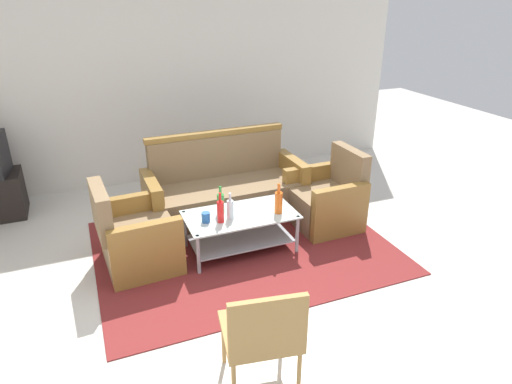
{
  "coord_description": "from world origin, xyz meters",
  "views": [
    {
      "loc": [
        -1.28,
        -3.0,
        2.44
      ],
      "look_at": [
        0.21,
        0.71,
        0.65
      ],
      "focal_mm": 31.74,
      "sensor_mm": 36.0,
      "label": 1
    }
  ],
  "objects": [
    {
      "name": "bottle_red",
      "position": [
        -0.16,
        0.68,
        0.53
      ],
      "size": [
        0.07,
        0.07,
        0.3
      ],
      "color": "red",
      "rests_on": "coffee_table"
    },
    {
      "name": "cup",
      "position": [
        -0.29,
        0.73,
        0.46
      ],
      "size": [
        0.08,
        0.08,
        0.1
      ],
      "primitive_type": "cylinder",
      "color": "#2659A5",
      "rests_on": "coffee_table"
    },
    {
      "name": "rug",
      "position": [
        0.11,
        0.81,
        0.01
      ],
      "size": [
        2.93,
        2.26,
        0.01
      ],
      "primitive_type": "cube",
      "color": "maroon",
      "rests_on": "ground"
    },
    {
      "name": "wall_back",
      "position": [
        0.0,
        3.06,
        1.4
      ],
      "size": [
        6.52,
        0.12,
        2.8
      ],
      "color": "silver",
      "rests_on": "ground"
    },
    {
      "name": "bottle_clear",
      "position": [
        -0.05,
        0.72,
        0.51
      ],
      "size": [
        0.07,
        0.07,
        0.27
      ],
      "color": "silver",
      "rests_on": "coffee_table"
    },
    {
      "name": "armchair_left",
      "position": [
        -0.94,
        0.89,
        0.29
      ],
      "size": [
        0.74,
        0.8,
        0.85
      ],
      "rotation": [
        0.0,
        0.0,
        -1.51
      ],
      "color": "#7F6647",
      "rests_on": "rug"
    },
    {
      "name": "armchair_right",
      "position": [
        1.16,
        0.95,
        0.29
      ],
      "size": [
        0.72,
        0.78,
        0.85
      ],
      "rotation": [
        0.0,
        0.0,
        1.59
      ],
      "color": "#7F6647",
      "rests_on": "rug"
    },
    {
      "name": "bottle_green",
      "position": [
        -0.1,
        0.87,
        0.52
      ],
      "size": [
        0.07,
        0.07,
        0.29
      ],
      "color": "#2D8C38",
      "rests_on": "coffee_table"
    },
    {
      "name": "bottle_orange",
      "position": [
        0.43,
        0.65,
        0.53
      ],
      "size": [
        0.08,
        0.08,
        0.31
      ],
      "color": "#D85919",
      "rests_on": "coffee_table"
    },
    {
      "name": "wicker_chair",
      "position": [
        -0.41,
        -0.96,
        0.49
      ],
      "size": [
        0.55,
        0.55,
        0.84
      ],
      "rotation": [
        0.0,
        0.0,
        -0.16
      ],
      "color": "#AD844C",
      "rests_on": "ground"
    },
    {
      "name": "ground_plane",
      "position": [
        0.0,
        0.0,
        0.0
      ],
      "size": [
        14.0,
        14.0,
        0.0
      ],
      "primitive_type": "plane",
      "color": "beige"
    },
    {
      "name": "coffee_table",
      "position": [
        0.07,
        0.77,
        0.27
      ],
      "size": [
        1.1,
        0.6,
        0.4
      ],
      "color": "silver",
      "rests_on": "rug"
    },
    {
      "name": "couch",
      "position": [
        0.16,
        1.55,
        0.32
      ],
      "size": [
        1.81,
        0.77,
        0.96
      ],
      "rotation": [
        0.0,
        0.0,
        3.16
      ],
      "color": "#7F6647",
      "rests_on": "rug"
    }
  ]
}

